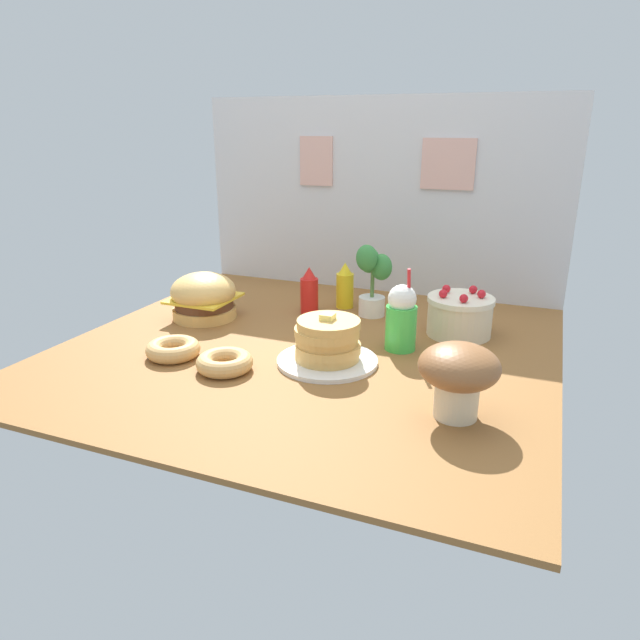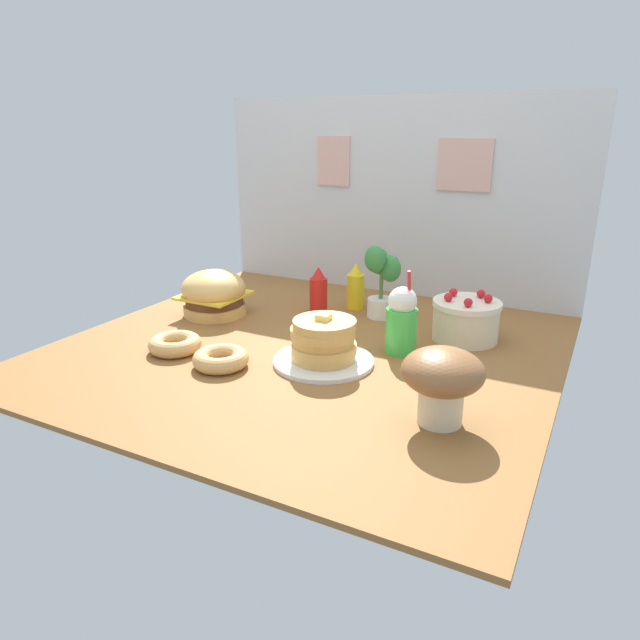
{
  "view_description": "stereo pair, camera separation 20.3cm",
  "coord_description": "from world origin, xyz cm",
  "views": [
    {
      "loc": [
        84.84,
        -196.74,
        84.89
      ],
      "look_at": [
        4.84,
        0.51,
        11.75
      ],
      "focal_mm": 32.01,
      "sensor_mm": 36.0,
      "label": 1
    },
    {
      "loc": [
        103.25,
        -188.24,
        84.89
      ],
      "look_at": [
        4.84,
        0.51,
        11.75
      ],
      "focal_mm": 32.01,
      "sensor_mm": 36.0,
      "label": 2
    }
  ],
  "objects": [
    {
      "name": "donut_pink_glaze",
      "position": [
        -44.04,
        -29.36,
        3.32
      ],
      "size": [
        20.74,
        20.74,
        6.24
      ],
      "color": "tan",
      "rests_on": "ground_plane"
    },
    {
      "name": "potted_plant",
      "position": [
        11.51,
        47.95,
        18.17
      ],
      "size": [
        16.71,
        12.84,
        34.0
      ],
      "color": "white",
      "rests_on": "ground_plane"
    },
    {
      "name": "ketchup_bottle",
      "position": [
        -16.77,
        40.32,
        10.32
      ],
      "size": [
        8.47,
        8.47,
        22.3
      ],
      "color": "red",
      "rests_on": "ground_plane"
    },
    {
      "name": "mushroom_stool",
      "position": [
        64.63,
        -36.52,
        14.48
      ],
      "size": [
        24.53,
        24.53,
        23.41
      ],
      "color": "beige",
      "rests_on": "ground_plane"
    },
    {
      "name": "cream_soda_cup",
      "position": [
        34.91,
        11.29,
        13.09
      ],
      "size": [
        12.26,
        12.26,
        33.44
      ],
      "color": "green",
      "rests_on": "ground_plane"
    },
    {
      "name": "donut_chocolate",
      "position": [
        -18.88,
        -33.21,
        3.32
      ],
      "size": [
        20.74,
        20.74,
        6.24
      ],
      "color": "tan",
      "rests_on": "ground_plane"
    },
    {
      "name": "mustard_bottle",
      "position": [
        -4.24,
        55.09,
        10.32
      ],
      "size": [
        8.47,
        8.47,
        22.3
      ],
      "color": "yellow",
      "rests_on": "ground_plane"
    },
    {
      "name": "burger",
      "position": [
        -58.68,
        15.19,
        10.13
      ],
      "size": [
        29.57,
        29.57,
        21.32
      ],
      "color": "#DBA859",
      "rests_on": "ground_plane"
    },
    {
      "name": "pancake_stack",
      "position": [
        13.23,
        -12.81,
        7.61
      ],
      "size": [
        37.91,
        37.91,
        19.51
      ],
      "color": "white",
      "rests_on": "ground_plane"
    },
    {
      "name": "back_wall",
      "position": [
        0.14,
        91.34,
        49.8
      ],
      "size": [
        190.62,
        4.2,
        98.82
      ],
      "color": "silver",
      "rests_on": "ground_plane"
    },
    {
      "name": "layer_cake",
      "position": [
        53.86,
        36.62,
        8.63
      ],
      "size": [
        27.83,
        27.83,
        20.29
      ],
      "color": "beige",
      "rests_on": "ground_plane"
    },
    {
      "name": "ground_plane",
      "position": [
        0.0,
        0.0,
        -1.0
      ],
      "size": [
        190.62,
        183.77,
        2.0
      ],
      "primitive_type": "cube",
      "color": "brown"
    }
  ]
}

